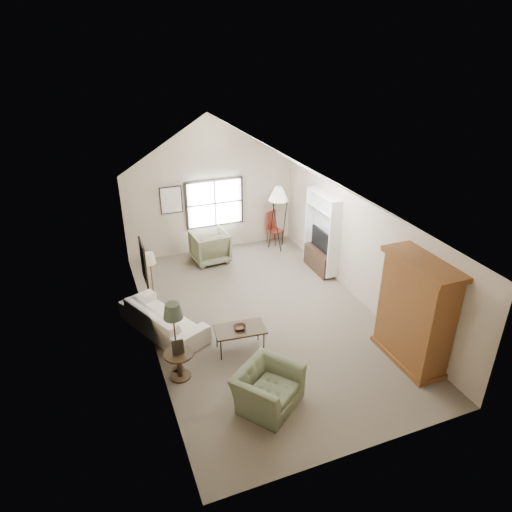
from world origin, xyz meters
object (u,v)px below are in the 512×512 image
object	(u,v)px
side_table	(180,365)
side_chair	(275,228)
armchair_near	(268,388)
sofa	(163,318)
armchair_far	(210,247)
coffee_table	(240,339)
armoire	(415,312)

from	to	relation	value
side_table	side_chair	distance (m)	6.46
side_table	armchair_near	bearing A→B (deg)	-44.40
sofa	side_chair	bearing A→B (deg)	-75.14
armchair_far	sofa	bearing A→B (deg)	52.98
armchair_near	side_table	bearing A→B (deg)	98.99
armchair_far	side_chair	size ratio (longest dim) A/B	0.98
coffee_table	sofa	bearing A→B (deg)	137.27
armchair_near	coffee_table	bearing A→B (deg)	51.17
armchair_near	coffee_table	world-z (taller)	armchair_near
side_chair	sofa	bearing A→B (deg)	-165.32
armchair_far	coffee_table	world-z (taller)	armchair_far
armoire	side_chair	bearing A→B (deg)	92.51
armoire	coffee_table	size ratio (longest dim) A/B	2.14
sofa	armoire	bearing A→B (deg)	-146.39
armoire	coffee_table	bearing A→B (deg)	154.03
armchair_near	side_chair	bearing A→B (deg)	28.91
armchair_near	side_table	distance (m)	1.79
sofa	armchair_far	xyz separation A→B (m)	(1.89, 2.91, 0.13)
armchair_far	side_table	distance (m)	4.89
sofa	armchair_near	xyz separation A→B (m)	(1.28, -2.85, 0.03)
armoire	armchair_far	distance (m)	6.19
armoire	armchair_far	world-z (taller)	armoire
armoire	armchair_near	xyz separation A→B (m)	(-3.10, -0.13, -0.75)
coffee_table	armchair_near	bearing A→B (deg)	-92.21
coffee_table	side_chair	world-z (taller)	side_chair
armchair_far	coffee_table	distance (m)	4.19
armchair_near	side_chair	size ratio (longest dim) A/B	1.08
armchair_near	side_chair	distance (m)	6.85
side_chair	armchair_near	bearing A→B (deg)	-139.24
armoire	side_table	distance (m)	4.59
armchair_far	side_chair	bearing A→B (deg)	-171.95
armchair_near	coffee_table	distance (m)	1.62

